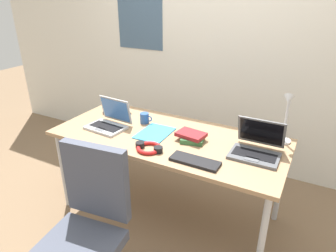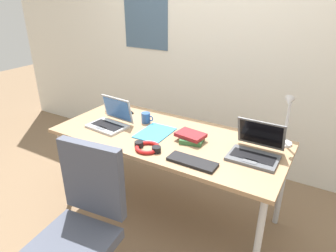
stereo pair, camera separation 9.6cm
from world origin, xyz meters
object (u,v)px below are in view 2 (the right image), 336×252
laptop_mid_desk (110,121)px  coffee_mug (146,118)px  headphones (148,147)px  office_chair (81,240)px  book_stack (191,137)px  paper_folder_by_keyboard (155,133)px  external_keyboard (192,162)px  laptop_near_lamp (255,150)px  desk_lamp (287,121)px  computer_mouse (110,111)px  cell_phone (126,113)px

laptop_mid_desk → coffee_mug: bearing=44.6°
headphones → office_chair: bearing=-96.3°
book_stack → paper_folder_by_keyboard: book_stack is taller
laptop_mid_desk → external_keyboard: 0.87m
external_keyboard → office_chair: (-0.42, -0.62, -0.35)m
laptop_near_lamp → book_stack: 0.47m
desk_lamp → laptop_near_lamp: size_ratio=1.23×
desk_lamp → office_chair: bearing=-126.9°
laptop_mid_desk → computer_mouse: 0.32m
laptop_near_lamp → cell_phone: laptop_near_lamp is taller
book_stack → computer_mouse: bearing=171.2°
external_keyboard → laptop_mid_desk: bearing=168.6°
coffee_mug → office_chair: 1.11m
desk_lamp → computer_mouse: bearing=-175.1°
laptop_mid_desk → book_stack: laptop_mid_desk is taller
laptop_near_lamp → office_chair: size_ratio=0.34×
external_keyboard → headphones: headphones is taller
paper_folder_by_keyboard → office_chair: 0.94m
cell_phone → book_stack: 0.78m
computer_mouse → cell_phone: (0.15, 0.04, -0.01)m
cell_phone → coffee_mug: coffee_mug is taller
laptop_mid_desk → paper_folder_by_keyboard: size_ratio=1.07×
laptop_near_lamp → book_stack: laptop_near_lamp is taller
laptop_mid_desk → desk_lamp: bearing=15.7°
laptop_near_lamp → external_keyboard: size_ratio=0.99×
laptop_mid_desk → coffee_mug: 0.30m
laptop_mid_desk → office_chair: 0.99m
external_keyboard → office_chair: bearing=-123.5°
desk_lamp → cell_phone: bearing=-176.1°
laptop_near_lamp → office_chair: (-0.75, -0.92, -0.39)m
external_keyboard → computer_mouse: computer_mouse is taller
desk_lamp → computer_mouse: size_ratio=4.17×
book_stack → paper_folder_by_keyboard: size_ratio=0.73×
laptop_near_lamp → laptop_mid_desk: (-1.17, -0.12, -0.00)m
desk_lamp → headphones: bearing=-146.2°
coffee_mug → laptop_near_lamp: bearing=-5.7°
desk_lamp → headphones: desk_lamp is taller
book_stack → cell_phone: bearing=166.7°
desk_lamp → office_chair: 1.56m
laptop_mid_desk → external_keyboard: laptop_mid_desk is taller
laptop_near_lamp → cell_phone: bearing=172.6°
laptop_mid_desk → computer_mouse: size_ratio=3.45×
headphones → external_keyboard: bearing=-0.8°
laptop_near_lamp → external_keyboard: bearing=-137.7°
laptop_near_lamp → computer_mouse: laptop_near_lamp is taller
laptop_near_lamp → laptop_mid_desk: size_ratio=0.98×
desk_lamp → cell_phone: (-1.36, -0.09, -0.19)m
headphones → book_stack: bearing=52.4°
coffee_mug → book_stack: bearing=-13.3°
coffee_mug → laptop_mid_desk: bearing=-135.4°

